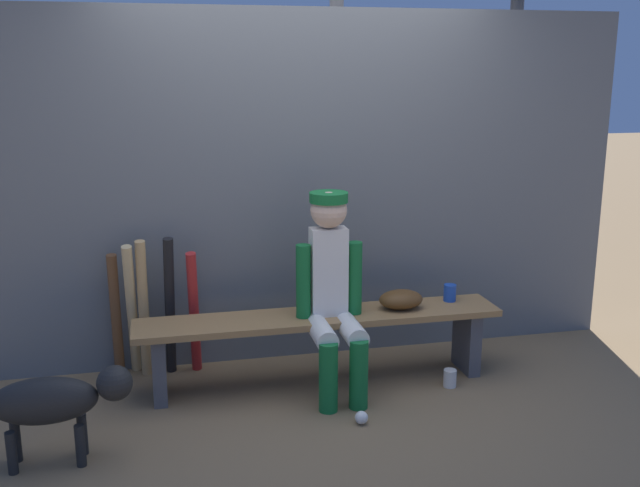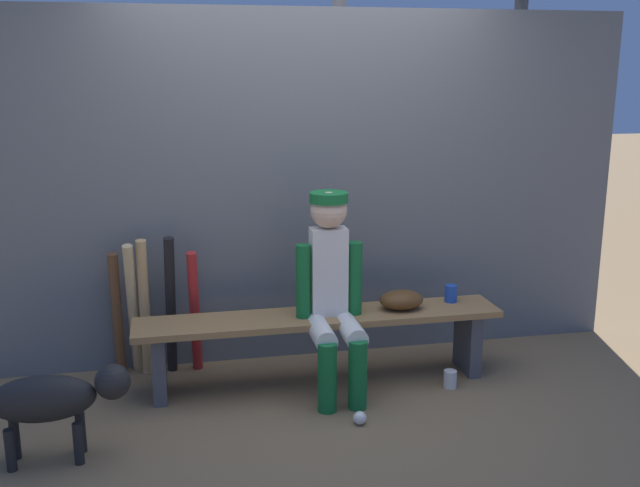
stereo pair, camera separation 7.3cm
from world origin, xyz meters
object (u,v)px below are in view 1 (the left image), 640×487
Objects in this scene: player_seated at (333,287)px; baseball_glove at (401,299)px; dugout_bench at (320,330)px; cup_on_bench at (450,293)px; bat_aluminum_red at (194,313)px; bat_wood_dark at (116,316)px; bat_wood_tan at (144,309)px; cup_on_ground at (450,378)px; bat_wood_natural at (132,310)px; baseball at (361,418)px; bat_aluminum_black at (170,307)px; dog at (56,401)px.

baseball_glove is at bearing 12.88° from player_seated.
dugout_bench is 0.90m from cup_on_bench.
bat_wood_dark is (-0.48, 0.06, -0.00)m from bat_aluminum_red.
dugout_bench is 0.55m from baseball_glove.
cup_on_bench is at bearing -7.49° from bat_wood_tan.
player_seated reaches higher than bat_aluminum_red.
cup_on_ground is (1.83, -0.56, -0.40)m from bat_wood_tan.
player_seated is 0.94m from bat_aluminum_red.
cup_on_ground is (0.78, -0.23, -0.29)m from dugout_bench.
dugout_bench is at bearing -17.36° from bat_wood_tan.
baseball is (1.24, -0.94, -0.41)m from bat_wood_natural.
cup_on_ground is (0.72, -0.12, -0.60)m from player_seated.
bat_aluminum_red is at bearing 156.78° from dugout_bench.
bat_wood_natural is 1.10× the size of bat_wood_dark.
bat_aluminum_black is (-0.90, 0.33, 0.11)m from dugout_bench.
player_seated is at bearing -167.55° from cup_on_bench.
player_seated reaches higher than bat_aluminum_black.
bat_aluminum_black reaches higher than bat_wood_natural.
dugout_bench is 0.66m from baseball.
bat_wood_tan is at bearing 178.25° from bat_aluminum_red.
bat_wood_dark is at bearing 162.87° from dugout_bench.
bat_wood_dark is (-1.75, 0.38, -0.10)m from baseball_glove.
cup_on_bench reaches higher than cup_on_ground.
bat_wood_dark is 1.68m from baseball.
baseball_glove is 0.37m from cup_on_bench.
bat_wood_natural reaches higher than baseball.
dugout_bench is 0.86m from cup_on_ground.
bat_aluminum_black is at bearing -8.09° from bat_wood_dark.
dog reaches higher than baseball.
baseball_glove is 0.31× the size of bat_wood_tan.
player_seated is at bearing -28.12° from bat_aluminum_red.
bat_wood_dark is at bearing 167.79° from baseball_glove.
player_seated is 16.43× the size of baseball.
bat_aluminum_black is 0.34m from bat_wood_dark.
cup_on_bench is (0.36, 0.08, -0.01)m from baseball_glove.
bat_wood_tan is (-1.58, 0.33, -0.06)m from baseball_glove.
dugout_bench is 20.55× the size of cup_on_bench.
player_seated is 4.34× the size of baseball_glove.
bat_wood_dark is (-1.23, 0.38, 0.06)m from dugout_bench.
baseball is at bearing 1.97° from dog.
bat_wood_tan is 1.96m from cup_on_ground.
bat_aluminum_red is at bearing -6.56° from bat_wood_natural.
baseball_glove reaches higher than dog.
cup_on_bench is (2.01, -0.29, 0.06)m from bat_wood_natural.
dog is (-0.42, -0.96, -0.12)m from bat_wood_tan.
bat_aluminum_black reaches higher than bat_wood_dark.
player_seated is 1.21m from bat_wood_tan.
bat_aluminum_black is at bearing 159.70° from dugout_bench.
bat_wood_natural is at bearing 158.26° from player_seated.
bat_wood_natural is (-1.18, 0.47, -0.21)m from player_seated.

